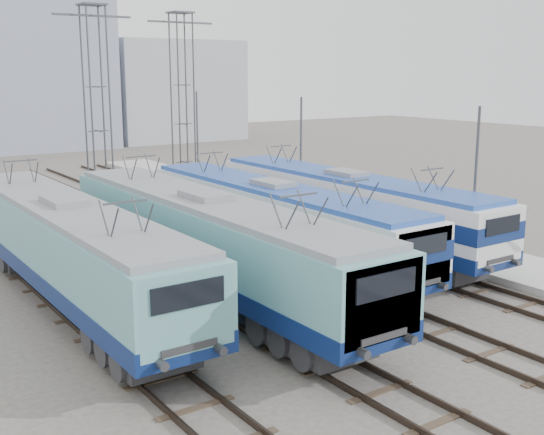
{
  "coord_description": "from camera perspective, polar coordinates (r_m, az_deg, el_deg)",
  "views": [
    {
      "loc": [
        -14.16,
        -16.16,
        8.39
      ],
      "look_at": [
        1.82,
        7.0,
        2.32
      ],
      "focal_mm": 45.0,
      "sensor_mm": 36.0,
      "label": 1
    }
  ],
  "objects": [
    {
      "name": "ground",
      "position": [
        23.06,
        6.25,
        -9.24
      ],
      "size": [
        160.0,
        160.0,
        0.0
      ],
      "primitive_type": "plane",
      "color": "#514C47"
    },
    {
      "name": "platform",
      "position": [
        35.28,
        10.34,
        -1.54
      ],
      "size": [
        4.0,
        70.0,
        0.3
      ],
      "primitive_type": "cube",
      "color": "#9E9E99",
      "rests_on": "ground"
    },
    {
      "name": "locomotive_far_left",
      "position": [
        25.34,
        -16.58,
        -2.24
      ],
      "size": [
        2.94,
        18.56,
        3.49
      ],
      "color": "#0C1D4F",
      "rests_on": "ground"
    },
    {
      "name": "locomotive_center_left",
      "position": [
        25.14,
        -5.24,
        -1.8
      ],
      "size": [
        2.98,
        18.85,
        3.55
      ],
      "color": "#0C1D4F",
      "rests_on": "ground"
    },
    {
      "name": "locomotive_center_right",
      "position": [
        29.32,
        0.29,
        0.08
      ],
      "size": [
        2.78,
        17.59,
        3.31
      ],
      "color": "#0C1D4F",
      "rests_on": "ground"
    },
    {
      "name": "locomotive_far_right",
      "position": [
        32.39,
        6.38,
        1.18
      ],
      "size": [
        2.79,
        17.66,
        3.32
      ],
      "color": "#0C1D4F",
      "rests_on": "ground"
    },
    {
      "name": "catenary_tower_west",
      "position": [
        40.74,
        -14.43,
        9.33
      ],
      "size": [
        4.5,
        1.2,
        12.0
      ],
      "color": "#3F4247",
      "rests_on": "ground"
    },
    {
      "name": "catenary_tower_east",
      "position": [
        45.19,
        -7.49,
        9.85
      ],
      "size": [
        4.5,
        1.2,
        12.0
      ],
      "color": "#3F4247",
      "rests_on": "ground"
    },
    {
      "name": "mast_front",
      "position": [
        29.52,
        16.59,
        2.12
      ],
      "size": [
        0.12,
        0.12,
        7.0
      ],
      "primitive_type": "cylinder",
      "color": "#3F4247",
      "rests_on": "ground"
    },
    {
      "name": "mast_mid",
      "position": [
        38.09,
        2.43,
        4.78
      ],
      "size": [
        0.12,
        0.12,
        7.0
      ],
      "primitive_type": "cylinder",
      "color": "#3F4247",
      "rests_on": "ground"
    },
    {
      "name": "mast_rear",
      "position": [
        48.16,
        -6.25,
        6.27
      ],
      "size": [
        0.12,
        0.12,
        7.0
      ],
      "primitive_type": "cylinder",
      "color": "#3F4247",
      "rests_on": "ground"
    },
    {
      "name": "building_east",
      "position": [
        87.01,
        -8.72,
        10.46
      ],
      "size": [
        16.0,
        12.0,
        12.0
      ],
      "primitive_type": "cube",
      "color": "#9097A0",
      "rests_on": "ground"
    }
  ]
}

